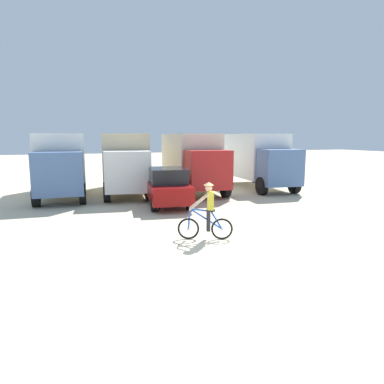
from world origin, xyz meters
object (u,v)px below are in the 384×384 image
Objects in this scene: box_truck_cream_rv at (193,159)px; sedan_parked at (167,187)px; bicycle_spare at (163,200)px; box_truck_white_box at (61,161)px; box_truck_avon_van at (257,158)px; cyclist_orange_shirt at (207,213)px; box_truck_tan_camper at (125,160)px.

sedan_parked is at bearing -125.17° from box_truck_cream_rv.
sedan_parked is at bearing 61.25° from bicycle_spare.
bicycle_spare is at bearing -52.14° from box_truck_white_box.
box_truck_avon_van is at bearing -2.53° from box_truck_cream_rv.
box_truck_cream_rv is at bearing 177.47° from box_truck_avon_van.
sedan_parked is at bearing -44.44° from box_truck_white_box.
sedan_parked is (4.56, -4.48, -0.99)m from box_truck_white_box.
box_truck_avon_van is 3.80× the size of cyclist_orange_shirt.
box_truck_tan_camper is 1.01× the size of box_truck_cream_rv.
box_truck_cream_rv is (3.87, -0.51, 0.00)m from box_truck_tan_camper.
cyclist_orange_shirt is at bearing -108.15° from box_truck_cream_rv.
box_truck_cream_rv is 4.81m from sedan_parked.
cyclist_orange_shirt is at bearing -85.89° from box_truck_tan_camper.
bicycle_spare is at bearing 90.16° from cyclist_orange_shirt.
cyclist_orange_shirt is (-7.40, -9.41, -1.03)m from box_truck_avon_van.
box_truck_avon_van is at bearing -4.06° from box_truck_white_box.
box_truck_avon_van is 12.02m from cyclist_orange_shirt.
box_truck_tan_camper is 5.43m from bicycle_spare.
bicycle_spare is at bearing -148.89° from box_truck_avon_van.
cyclist_orange_shirt is at bearing -89.84° from bicycle_spare.
box_truck_tan_camper is at bearing 172.53° from box_truck_cream_rv.
bicycle_spare is at bearing -82.16° from box_truck_tan_camper.
box_truck_tan_camper is at bearing 104.93° from sedan_parked.
cyclist_orange_shirt reaches higher than sedan_parked.
cyclist_orange_shirt is 1.39× the size of bicycle_spare.
box_truck_tan_camper is 3.90m from box_truck_cream_rv.
cyclist_orange_shirt is (-3.14, -9.60, -1.03)m from box_truck_cream_rv.
box_truck_white_box is 7.30m from box_truck_cream_rv.
cyclist_orange_shirt reaches higher than bicycle_spare.
box_truck_white_box is at bearing 127.86° from bicycle_spare.
box_truck_tan_camper is 8.16m from box_truck_avon_van.
box_truck_white_box reaches higher than sedan_parked.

